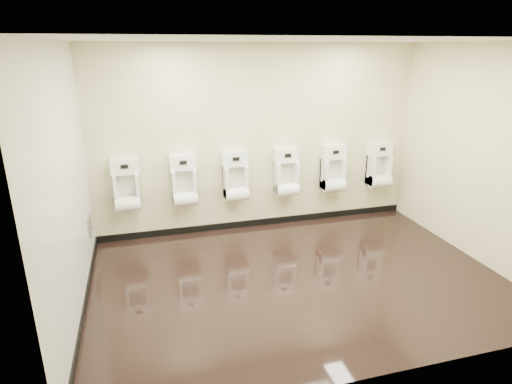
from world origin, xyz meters
TOP-DOWN VIEW (x-y plane):
  - ground at (0.00, 0.00)m, footprint 5.00×3.50m
  - ceiling at (0.00, 0.00)m, footprint 5.00×3.50m
  - back_wall at (0.00, 1.75)m, footprint 5.00×0.02m
  - front_wall at (0.00, -1.75)m, footprint 5.00×0.02m
  - left_wall at (-2.50, 0.00)m, footprint 0.02×3.50m
  - right_wall at (2.50, 0.00)m, footprint 0.02×3.50m
  - tile_overlay_left at (-2.50, 0.00)m, footprint 0.01×3.50m
  - skirting_back at (0.00, 1.74)m, footprint 5.00×0.02m
  - skirting_left at (-2.49, 0.00)m, footprint 0.02×3.50m
  - access_panel at (-2.48, 1.20)m, footprint 0.04×0.25m
  - urinal_0 at (-1.99, 1.62)m, footprint 0.39×0.29m
  - urinal_1 at (-1.18, 1.62)m, footprint 0.39×0.29m
  - urinal_2 at (-0.41, 1.62)m, footprint 0.39×0.29m
  - urinal_3 at (0.39, 1.62)m, footprint 0.39×0.29m
  - urinal_4 at (1.19, 1.62)m, footprint 0.39×0.29m
  - urinal_5 at (2.01, 1.62)m, footprint 0.39×0.29m

SIDE VIEW (x-z plane):
  - ground at x=0.00m, z-range 0.00..0.00m
  - skirting_back at x=0.00m, z-range 0.00..0.10m
  - skirting_left at x=-2.49m, z-range 0.00..0.10m
  - access_panel at x=-2.48m, z-range 0.38..0.62m
  - urinal_0 at x=-1.99m, z-range 0.47..1.20m
  - urinal_1 at x=-1.18m, z-range 0.47..1.20m
  - urinal_2 at x=-0.41m, z-range 0.47..1.20m
  - urinal_3 at x=0.39m, z-range 0.47..1.20m
  - urinal_4 at x=1.19m, z-range 0.47..1.20m
  - urinal_5 at x=2.01m, z-range 0.47..1.20m
  - back_wall at x=0.00m, z-range 0.00..2.80m
  - front_wall at x=0.00m, z-range 0.00..2.80m
  - left_wall at x=-2.50m, z-range 0.00..2.80m
  - right_wall at x=2.50m, z-range 0.00..2.80m
  - tile_overlay_left at x=-2.50m, z-range 0.00..2.80m
  - ceiling at x=0.00m, z-range 2.80..2.80m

